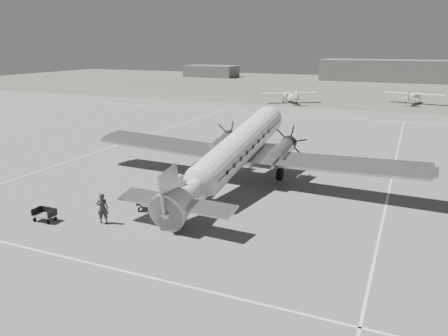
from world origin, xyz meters
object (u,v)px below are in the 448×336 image
dc3_airliner (234,154)px  passenger (180,186)px  shed_secondary (211,71)px  baggage_cart_far (45,215)px  light_plane_right (413,98)px  ramp_agent (163,195)px  hangar_main (390,71)px  light_plane_left (290,97)px  ground_crew (103,208)px  baggage_cart_near (149,203)px

dc3_airliner → passenger: size_ratio=16.23×
shed_secondary → baggage_cart_far: (46.48, -125.54, -1.58)m
light_plane_right → ramp_agent: size_ratio=6.29×
ramp_agent → baggage_cart_far: bearing=155.4°
hangar_main → light_plane_left: size_ratio=3.81×
hangar_main → baggage_cart_far: 131.27m
light_plane_left → baggage_cart_far: (1.06, -65.25, -0.72)m
light_plane_right → ramp_agent: bearing=-91.0°
shed_secondary → ground_crew: bearing=-68.0°
light_plane_right → ground_crew: light_plane_right is taller
dc3_airliner → light_plane_left: 54.81m
baggage_cart_near → baggage_cart_far: size_ratio=1.22×
ramp_agent → light_plane_right: bearing=10.0°
dc3_airliner → passenger: dc3_airliner is taller
hangar_main → ground_crew: 129.67m
dc3_airliner → light_plane_right: (12.55, 62.17, -1.63)m
ramp_agent → passenger: (0.11, 2.36, 0.00)m
hangar_main → baggage_cart_near: hangar_main is taller
passenger → ramp_agent: bearing=167.2°
hangar_main → ramp_agent: (-7.70, -125.19, -2.39)m
baggage_cart_far → ramp_agent: ramp_agent is taller
light_plane_right → ground_crew: size_ratio=5.55×
shed_secondary → baggage_cart_far: size_ratio=12.04×
light_plane_left → ramp_agent: (6.88, -59.91, -0.24)m
hangar_main → shed_secondary: hangar_main is taller
shed_secondary → ramp_agent: shed_secondary is taller
passenger → baggage_cart_far: bearing=132.3°
dc3_airliner → light_plane_right: dc3_airliner is taller
dc3_airliner → ramp_agent: size_ratio=16.30×
light_plane_left → ramp_agent: light_plane_left is taller
light_plane_right → passenger: (-15.47, -65.83, -0.27)m
light_plane_left → ground_crew: 64.18m
ramp_agent → passenger: 2.36m
dc3_airliner → light_plane_left: (-9.91, 53.88, -1.67)m
light_plane_right → baggage_cart_near: bearing=-91.4°
light_plane_left → ground_crew: light_plane_left is taller
shed_secondary → dc3_airliner: 126.87m
hangar_main → light_plane_right: size_ratio=3.68×
shed_secondary → baggage_cart_near: bearing=-66.9°
light_plane_left → passenger: light_plane_left is taller
baggage_cart_far → passenger: (5.93, 7.71, 0.49)m
shed_secondary → baggage_cart_far: shed_secondary is taller
shed_secondary → dc3_airliner: size_ratio=0.61×
baggage_cart_far → ground_crew: 4.04m
light_plane_right → baggage_cart_near: light_plane_right is taller
hangar_main → shed_secondary: bearing=-175.2°
ramp_agent → baggage_cart_near: bearing=166.1°
passenger → baggage_cart_near: bearing=157.2°
light_plane_right → passenger: size_ratio=6.27×
baggage_cart_far → ramp_agent: 7.92m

